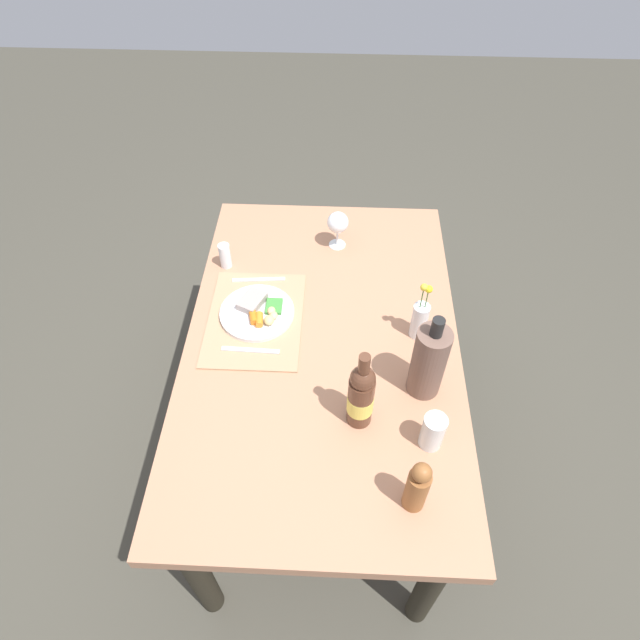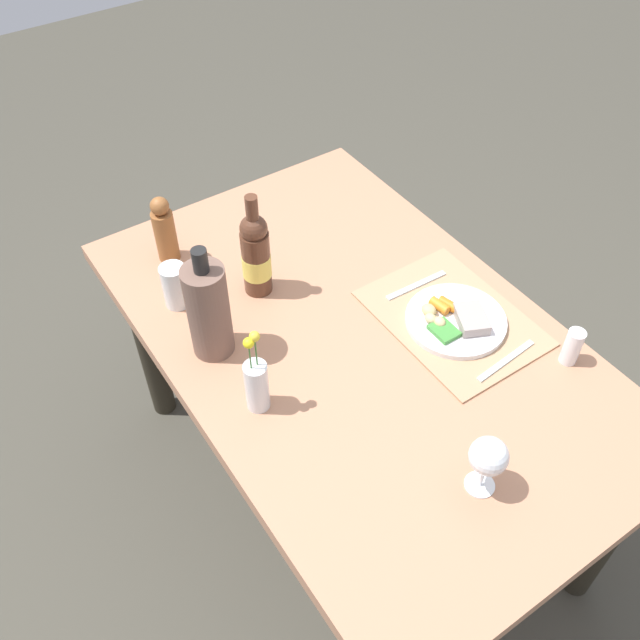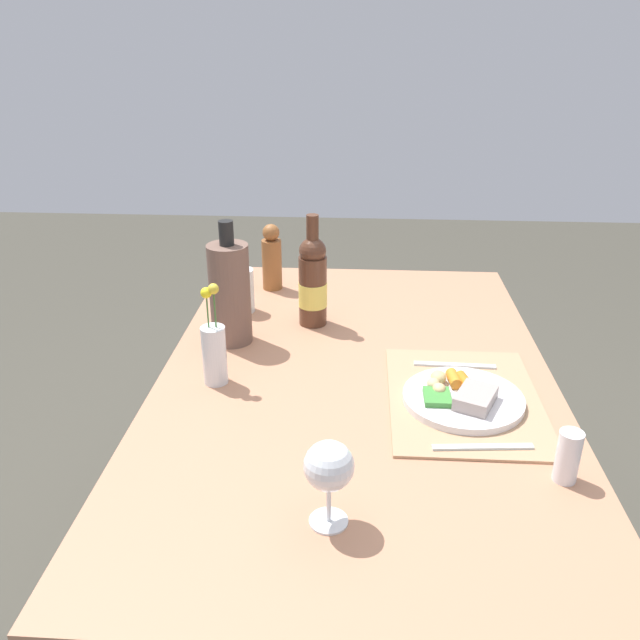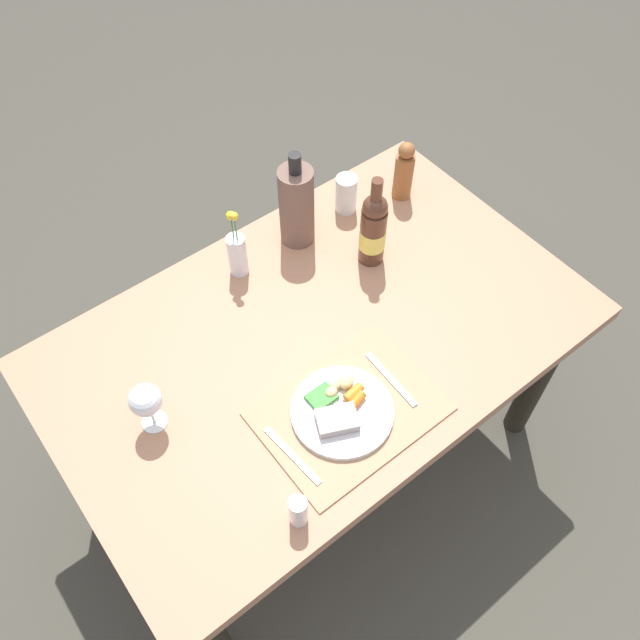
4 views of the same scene
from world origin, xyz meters
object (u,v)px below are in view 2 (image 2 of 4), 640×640
fork (506,361)px  pepper_mill (165,230)px  dinner_plate (456,319)px  flower_vase (256,383)px  wine_bottle (256,254)px  cooler_bottle (208,310)px  salt_shaker (572,347)px  knife (416,285)px  wine_glass (488,457)px  water_tumbler (175,288)px  dining_table (357,362)px

fork → pepper_mill: 0.96m
dinner_plate → fork: size_ratio=1.33×
flower_vase → wine_bottle: size_ratio=0.79×
dinner_plate → fork: dinner_plate is taller
fork → wine_bottle: size_ratio=0.64×
cooler_bottle → salt_shaker: bearing=-126.7°
knife → flower_vase: 0.56m
flower_vase → wine_glass: size_ratio=1.56×
knife → flower_vase: size_ratio=0.80×
pepper_mill → flower_vase: bearing=174.8°
salt_shaker → water_tumbler: bearing=44.6°
dinner_plate → flower_vase: bearing=83.5°
knife → salt_shaker: salt_shaker is taller
dining_table → wine_bottle: bearing=22.5°
pepper_mill → wine_bottle: (-0.25, -0.14, 0.03)m
fork → pepper_mill: size_ratio=0.95×
knife → cooler_bottle: 0.58m
knife → water_tumbler: 0.64m
fork → pepper_mill: (0.81, 0.51, 0.09)m
fork → flower_vase: (0.23, 0.56, 0.07)m
dining_table → water_tumbler: bearing=41.8°
wine_bottle → dining_table: bearing=-157.5°
cooler_bottle → wine_glass: size_ratio=2.07×
dining_table → salt_shaker: salt_shaker is taller
knife → salt_shaker: size_ratio=1.92×
water_tumbler → pepper_mill: bearing=-18.7°
flower_vase → dining_table: bearing=-82.6°
fork → flower_vase: size_ratio=0.81×
dining_table → wine_glass: wine_glass is taller
knife → flower_vase: bearing=102.2°
pepper_mill → cooler_bottle: size_ratio=0.64×
fork → water_tumbler: bearing=37.1°
flower_vase → wine_glass: bearing=-147.7°
wine_bottle → fork: bearing=-146.9°
pepper_mill → dining_table: bearing=-154.0°
dinner_plate → wine_bottle: (0.40, 0.35, 0.10)m
flower_vase → cooler_bottle: (0.21, 0.00, 0.05)m
fork → water_tumbler: (0.63, 0.57, 0.05)m
salt_shaker → cooler_bottle: bearing=53.3°
pepper_mill → water_tumbler: pepper_mill is taller
knife → salt_shaker: bearing=-158.5°
flower_vase → water_tumbler: flower_vase is taller
knife → wine_bottle: 0.44m
knife → wine_bottle: bearing=58.5°
knife → flower_vase: flower_vase is taller
cooler_bottle → wine_glass: (-0.65, -0.28, -0.02)m
dining_table → fork: (-0.27, -0.25, 0.11)m
cooler_bottle → wine_glass: 0.71m
water_tumbler → fork: bearing=-137.9°
wine_glass → cooler_bottle: bearing=23.2°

